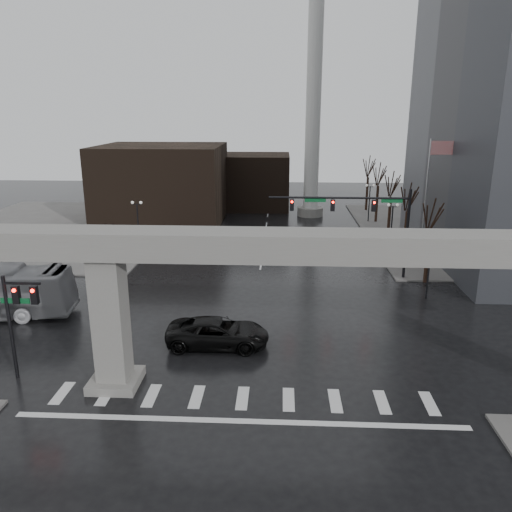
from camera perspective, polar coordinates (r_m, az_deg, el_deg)
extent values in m
plane|color=black|center=(27.86, -1.39, -14.83)|extent=(160.00, 160.00, 0.00)
cube|color=#63605E|center=(66.03, 24.29, 2.35)|extent=(28.00, 36.00, 0.15)
cube|color=#63605E|center=(67.48, -21.59, 2.93)|extent=(28.00, 36.00, 0.15)
cube|color=gray|center=(24.69, -1.52, 1.26)|extent=(48.00, 2.20, 1.40)
cube|color=gray|center=(27.55, -16.24, -7.36)|extent=(1.60, 1.60, 7.30)
cube|color=gray|center=(29.05, -15.70, -13.52)|extent=(2.60, 2.60, 0.50)
cube|color=black|center=(68.30, -10.66, 8.16)|extent=(16.00, 14.00, 10.00)
cube|color=black|center=(76.57, -0.01, 8.55)|extent=(10.00, 10.00, 8.00)
cylinder|color=silver|center=(69.88, 6.58, 16.74)|extent=(2.00, 2.00, 30.00)
cylinder|color=gray|center=(71.24, 6.20, 5.08)|extent=(3.60, 3.60, 1.20)
cylinder|color=black|center=(45.16, 16.85, 2.31)|extent=(0.24, 0.24, 8.00)
cylinder|color=black|center=(43.45, 9.45, 6.57)|extent=(12.00, 0.18, 0.18)
cube|color=black|center=(44.01, 13.32, 5.62)|extent=(0.35, 0.30, 1.00)
cube|color=black|center=(43.51, 8.76, 5.75)|extent=(0.35, 0.30, 1.00)
cube|color=black|center=(43.29, 4.12, 5.84)|extent=(0.35, 0.30, 1.00)
sphere|color=#FF0C05|center=(43.78, 13.38, 5.96)|extent=(0.20, 0.20, 0.20)
cube|color=#0C5428|center=(44.22, 15.28, 6.12)|extent=(1.80, 0.05, 0.35)
cube|color=#0C5428|center=(43.30, 6.80, 6.38)|extent=(1.80, 0.05, 0.35)
cylinder|color=black|center=(30.56, -26.26, -7.39)|extent=(0.20, 0.20, 6.00)
cylinder|color=black|center=(29.21, -25.18, -2.84)|extent=(2.00, 0.14, 0.14)
cube|color=black|center=(29.60, -25.72, -4.00)|extent=(0.35, 0.30, 1.00)
cube|color=black|center=(29.14, -23.98, -4.10)|extent=(0.35, 0.30, 1.00)
cube|color=#0C5428|center=(29.76, -25.80, -4.63)|extent=(1.60, 0.05, 0.30)
cylinder|color=silver|center=(48.35, 18.71, 5.47)|extent=(0.12, 0.12, 12.00)
cube|color=#B61913|center=(48.00, 20.46, 11.51)|extent=(2.00, 0.03, 1.20)
cylinder|color=black|center=(41.30, 19.14, -1.50)|extent=(0.14, 0.14, 4.80)
cube|color=black|center=(40.68, 19.45, 1.66)|extent=(0.90, 0.06, 0.06)
sphere|color=silver|center=(40.51, 18.86, 1.94)|extent=(0.32, 0.32, 0.32)
sphere|color=silver|center=(40.77, 20.08, 1.91)|extent=(0.32, 0.32, 0.32)
cylinder|color=black|center=(54.40, 15.20, 3.02)|extent=(0.14, 0.14, 4.80)
cube|color=black|center=(53.93, 15.39, 5.45)|extent=(0.90, 0.06, 0.06)
sphere|color=silver|center=(53.80, 14.94, 5.67)|extent=(0.32, 0.32, 0.32)
sphere|color=silver|center=(53.99, 15.87, 5.64)|extent=(0.32, 0.32, 0.32)
cylinder|color=black|center=(67.86, 12.80, 5.76)|extent=(0.14, 0.14, 4.80)
cube|color=black|center=(67.48, 12.92, 7.72)|extent=(0.90, 0.06, 0.06)
sphere|color=silver|center=(67.38, 12.56, 7.90)|extent=(0.32, 0.32, 0.32)
sphere|color=silver|center=(67.53, 13.31, 7.87)|extent=(0.32, 0.32, 0.32)
cylinder|color=black|center=(42.50, -18.42, -0.93)|extent=(0.14, 0.14, 4.80)
cube|color=black|center=(41.90, -18.70, 2.14)|extent=(0.90, 0.06, 0.06)
sphere|color=silver|center=(42.02, -19.30, 2.40)|extent=(0.32, 0.32, 0.32)
sphere|color=silver|center=(41.69, -18.15, 2.40)|extent=(0.32, 0.32, 0.32)
cylinder|color=black|center=(55.31, -13.32, 3.37)|extent=(0.14, 0.14, 4.80)
cube|color=black|center=(54.85, -13.48, 5.76)|extent=(0.90, 0.06, 0.06)
sphere|color=silver|center=(54.94, -13.94, 5.96)|extent=(0.32, 0.32, 0.32)
sphere|color=silver|center=(54.69, -13.03, 5.97)|extent=(0.32, 0.32, 0.32)
cylinder|color=black|center=(68.59, -10.14, 6.02)|extent=(0.14, 0.14, 4.80)
cube|color=black|center=(68.22, -10.24, 7.96)|extent=(0.90, 0.06, 0.06)
sphere|color=silver|center=(68.29, -10.62, 8.12)|extent=(0.32, 0.32, 0.32)
sphere|color=silver|center=(68.09, -9.87, 8.13)|extent=(0.32, 0.32, 0.32)
cylinder|color=black|center=(45.29, 18.99, -0.11)|extent=(0.34, 0.34, 4.55)
cylinder|color=black|center=(44.44, 19.44, 4.52)|extent=(0.12, 1.52, 2.98)
cylinder|color=black|center=(44.86, 19.93, 4.27)|extent=(0.83, 1.14, 2.51)
cylinder|color=black|center=(52.75, 16.70, 2.41)|extent=(0.34, 0.34, 4.66)
cylinder|color=black|center=(52.00, 17.04, 6.50)|extent=(0.12, 1.55, 3.05)
cylinder|color=black|center=(52.40, 17.49, 6.26)|extent=(0.85, 1.16, 2.57)
cylinder|color=black|center=(60.34, 14.98, 4.30)|extent=(0.34, 0.34, 4.76)
cylinder|color=black|center=(59.68, 15.25, 7.97)|extent=(0.12, 1.59, 3.11)
cylinder|color=black|center=(60.07, 15.66, 7.75)|extent=(0.86, 1.18, 2.62)
cylinder|color=black|center=(68.03, 13.63, 5.76)|extent=(0.34, 0.34, 4.87)
cylinder|color=black|center=(67.44, 13.86, 9.09)|extent=(0.12, 1.62, 3.18)
cylinder|color=black|center=(67.81, 14.23, 8.89)|extent=(0.88, 1.20, 2.68)
cylinder|color=black|center=(75.78, 12.56, 6.92)|extent=(0.34, 0.34, 4.97)
cylinder|color=black|center=(75.25, 12.75, 9.98)|extent=(0.12, 1.65, 3.25)
cylinder|color=black|center=(75.60, 13.09, 9.79)|extent=(0.89, 1.23, 2.74)
imported|color=black|center=(31.95, -4.39, -8.75)|extent=(6.46, 3.01, 1.79)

